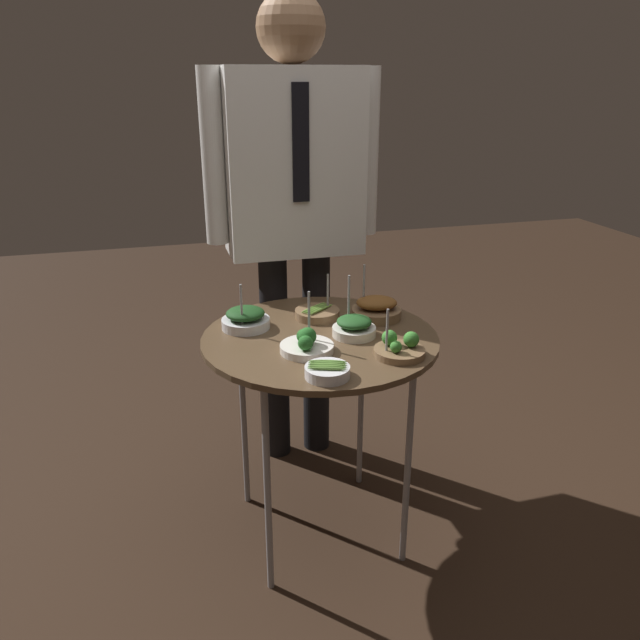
{
  "coord_description": "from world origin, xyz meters",
  "views": [
    {
      "loc": [
        -0.46,
        -1.64,
        1.42
      ],
      "look_at": [
        0.0,
        0.0,
        0.75
      ],
      "focal_mm": 35.0,
      "sensor_mm": 36.0,
      "label": 1
    }
  ],
  "objects_px": {
    "bowl_asparagus_near_rim": "(317,313)",
    "waiter_figure": "(293,186)",
    "bowl_asparagus_front_left": "(327,371)",
    "bowl_broccoli_front_center": "(307,344)",
    "bowl_broccoli_back_left": "(399,348)",
    "bowl_spinach_center": "(246,319)",
    "bowl_roast_back_right": "(376,309)",
    "bowl_spinach_far_rim": "(354,327)",
    "serving_cart": "(320,350)"
  },
  "relations": [
    {
      "from": "bowl_spinach_center",
      "to": "waiter_figure",
      "type": "distance_m",
      "value": 0.55
    },
    {
      "from": "bowl_broccoli_front_center",
      "to": "bowl_broccoli_back_left",
      "type": "xyz_separation_m",
      "value": [
        0.24,
        -0.09,
        -0.0
      ]
    },
    {
      "from": "bowl_spinach_far_rim",
      "to": "waiter_figure",
      "type": "bearing_deg",
      "value": 96.14
    },
    {
      "from": "bowl_asparagus_near_rim",
      "to": "bowl_spinach_center",
      "type": "xyz_separation_m",
      "value": [
        -0.23,
        -0.03,
        0.01
      ]
    },
    {
      "from": "bowl_broccoli_front_center",
      "to": "bowl_roast_back_right",
      "type": "relative_size",
      "value": 0.95
    },
    {
      "from": "bowl_spinach_center",
      "to": "bowl_asparagus_front_left",
      "type": "bearing_deg",
      "value": -69.38
    },
    {
      "from": "waiter_figure",
      "to": "bowl_roast_back_right",
      "type": "bearing_deg",
      "value": -66.89
    },
    {
      "from": "bowl_spinach_far_rim",
      "to": "bowl_spinach_center",
      "type": "relative_size",
      "value": 1.16
    },
    {
      "from": "bowl_asparagus_near_rim",
      "to": "bowl_roast_back_right",
      "type": "xyz_separation_m",
      "value": [
        0.18,
        -0.05,
        0.02
      ]
    },
    {
      "from": "bowl_asparagus_near_rim",
      "to": "bowl_broccoli_back_left",
      "type": "xyz_separation_m",
      "value": [
        0.14,
        -0.34,
        0.01
      ]
    },
    {
      "from": "bowl_asparagus_near_rim",
      "to": "bowl_asparagus_front_left",
      "type": "xyz_separation_m",
      "value": [
        -0.09,
        -0.41,
        0.0
      ]
    },
    {
      "from": "bowl_asparagus_near_rim",
      "to": "bowl_roast_back_right",
      "type": "bearing_deg",
      "value": -16.54
    },
    {
      "from": "bowl_broccoli_front_center",
      "to": "waiter_figure",
      "type": "bearing_deg",
      "value": 79.71
    },
    {
      "from": "serving_cart",
      "to": "bowl_asparagus_near_rim",
      "type": "relative_size",
      "value": 4.97
    },
    {
      "from": "bowl_broccoli_front_center",
      "to": "bowl_asparagus_near_rim",
      "type": "xyz_separation_m",
      "value": [
        0.1,
        0.25,
        -0.01
      ]
    },
    {
      "from": "bowl_broccoli_front_center",
      "to": "bowl_asparagus_near_rim",
      "type": "height_order",
      "value": "bowl_broccoli_front_center"
    },
    {
      "from": "bowl_asparagus_front_left",
      "to": "bowl_roast_back_right",
      "type": "distance_m",
      "value": 0.45
    },
    {
      "from": "serving_cart",
      "to": "bowl_asparagus_near_rim",
      "type": "bearing_deg",
      "value": 77.62
    },
    {
      "from": "bowl_asparagus_front_left",
      "to": "waiter_figure",
      "type": "bearing_deg",
      "value": 82.8
    },
    {
      "from": "bowl_broccoli_back_left",
      "to": "bowl_spinach_far_rim",
      "type": "bearing_deg",
      "value": 114.92
    },
    {
      "from": "bowl_spinach_far_rim",
      "to": "bowl_asparagus_near_rim",
      "type": "distance_m",
      "value": 0.19
    },
    {
      "from": "bowl_asparagus_front_left",
      "to": "bowl_broccoli_front_center",
      "type": "bearing_deg",
      "value": 94.18
    },
    {
      "from": "bowl_spinach_far_rim",
      "to": "bowl_asparagus_front_left",
      "type": "bearing_deg",
      "value": -122.25
    },
    {
      "from": "bowl_roast_back_right",
      "to": "waiter_figure",
      "type": "relative_size",
      "value": 0.1
    },
    {
      "from": "bowl_spinach_far_rim",
      "to": "bowl_asparagus_near_rim",
      "type": "height_order",
      "value": "bowl_spinach_far_rim"
    },
    {
      "from": "bowl_asparagus_front_left",
      "to": "bowl_spinach_center",
      "type": "bearing_deg",
      "value": 110.62
    },
    {
      "from": "bowl_asparagus_near_rim",
      "to": "bowl_asparagus_front_left",
      "type": "distance_m",
      "value": 0.42
    },
    {
      "from": "bowl_asparagus_near_rim",
      "to": "waiter_figure",
      "type": "relative_size",
      "value": 0.08
    },
    {
      "from": "waiter_figure",
      "to": "bowl_asparagus_front_left",
      "type": "bearing_deg",
      "value": -97.2
    },
    {
      "from": "bowl_broccoli_front_center",
      "to": "bowl_roast_back_right",
      "type": "distance_m",
      "value": 0.34
    },
    {
      "from": "waiter_figure",
      "to": "serving_cart",
      "type": "bearing_deg",
      "value": -94.76
    },
    {
      "from": "bowl_spinach_center",
      "to": "bowl_broccoli_back_left",
      "type": "bearing_deg",
      "value": -39.73
    },
    {
      "from": "bowl_spinach_center",
      "to": "bowl_broccoli_back_left",
      "type": "distance_m",
      "value": 0.49
    },
    {
      "from": "bowl_asparagus_front_left",
      "to": "bowl_broccoli_back_left",
      "type": "height_order",
      "value": "bowl_broccoli_back_left"
    },
    {
      "from": "serving_cart",
      "to": "bowl_asparagus_front_left",
      "type": "height_order",
      "value": "bowl_asparagus_front_left"
    },
    {
      "from": "serving_cart",
      "to": "bowl_broccoli_back_left",
      "type": "distance_m",
      "value": 0.27
    },
    {
      "from": "serving_cart",
      "to": "bowl_spinach_center",
      "type": "bearing_deg",
      "value": 148.87
    },
    {
      "from": "bowl_spinach_far_rim",
      "to": "bowl_broccoli_front_center",
      "type": "distance_m",
      "value": 0.18
    },
    {
      "from": "bowl_roast_back_right",
      "to": "bowl_broccoli_back_left",
      "type": "height_order",
      "value": "bowl_roast_back_right"
    },
    {
      "from": "serving_cart",
      "to": "bowl_spinach_far_rim",
      "type": "height_order",
      "value": "bowl_spinach_far_rim"
    },
    {
      "from": "bowl_asparagus_near_rim",
      "to": "waiter_figure",
      "type": "xyz_separation_m",
      "value": [
        0.01,
        0.35,
        0.35
      ]
    },
    {
      "from": "bowl_broccoli_back_left",
      "to": "bowl_roast_back_right",
      "type": "bearing_deg",
      "value": 82.29
    },
    {
      "from": "bowl_broccoli_back_left",
      "to": "waiter_figure",
      "type": "height_order",
      "value": "waiter_figure"
    },
    {
      "from": "bowl_spinach_center",
      "to": "bowl_broccoli_back_left",
      "type": "height_order",
      "value": "bowl_spinach_center"
    },
    {
      "from": "bowl_asparagus_front_left",
      "to": "bowl_roast_back_right",
      "type": "xyz_separation_m",
      "value": [
        0.27,
        0.36,
        0.01
      ]
    },
    {
      "from": "bowl_broccoli_front_center",
      "to": "bowl_asparagus_near_rim",
      "type": "bearing_deg",
      "value": 68.25
    },
    {
      "from": "bowl_spinach_far_rim",
      "to": "bowl_broccoli_back_left",
      "type": "height_order",
      "value": "bowl_spinach_far_rim"
    },
    {
      "from": "bowl_asparagus_near_rim",
      "to": "bowl_broccoli_back_left",
      "type": "relative_size",
      "value": 1.0
    },
    {
      "from": "serving_cart",
      "to": "bowl_spinach_center",
      "type": "distance_m",
      "value": 0.25
    },
    {
      "from": "bowl_asparagus_front_left",
      "to": "bowl_broccoli_back_left",
      "type": "xyz_separation_m",
      "value": [
        0.23,
        0.08,
        0.0
      ]
    }
  ]
}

